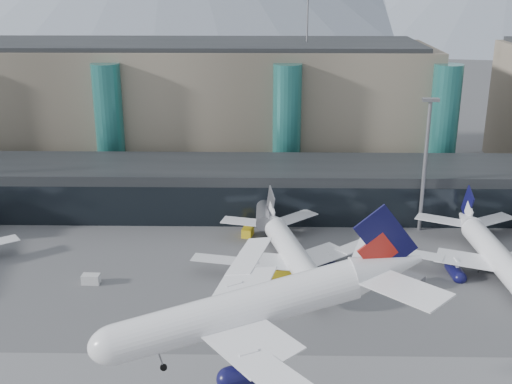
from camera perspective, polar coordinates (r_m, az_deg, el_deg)
ground at (r=82.12m, az=0.47°, el=-16.26°), size 900.00×900.00×0.00m
concourse at (r=131.66m, az=0.71°, el=0.36°), size 170.00×27.00×10.00m
terminal_main at (r=162.09m, az=-8.16°, el=7.63°), size 130.00×30.00×31.00m
teal_towers at (r=145.61m, az=-5.17°, el=5.84°), size 116.40×19.40×46.00m
lightmast_mid at (r=123.12m, az=14.83°, el=2.95°), size 3.00×1.20×25.60m
hero_jet at (r=62.84m, az=1.16°, el=-9.13°), size 34.85×34.70×11.29m
jet_parked_mid at (r=108.35m, az=2.89°, el=-4.38°), size 33.87×35.02×11.25m
jet_parked_right at (r=114.67m, az=20.10°, el=-4.21°), size 35.19×34.21×11.33m
veh_a at (r=106.55m, az=-14.46°, el=-7.51°), size 2.86×1.69×1.58m
veh_b at (r=120.71m, az=-0.74°, el=-3.55°), size 2.37×3.24×1.69m
veh_c at (r=105.31m, az=13.70°, el=-7.64°), size 4.05×3.70×2.01m
veh_d at (r=118.90m, az=10.33°, el=-4.27°), size 3.18×2.88×1.61m
veh_g at (r=115.44m, az=9.79°, el=-5.07°), size 1.67×2.39×1.28m
veh_h at (r=104.54m, az=2.39°, el=-7.24°), size 4.11×2.68×2.10m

